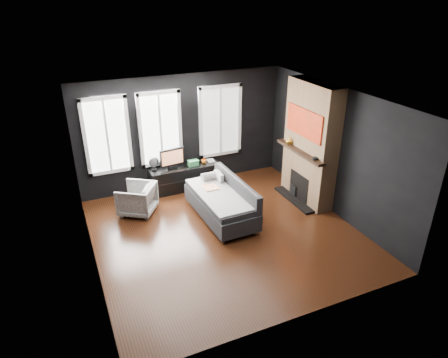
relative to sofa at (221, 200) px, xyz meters
name	(u,v)px	position (x,y,z in m)	size (l,w,h in m)	color
floor	(225,233)	(-0.16, -0.60, -0.42)	(5.00, 5.00, 0.00)	black
ceiling	(226,100)	(-0.16, -0.60, 2.28)	(5.00, 5.00, 0.00)	white
wall_back	(183,132)	(-0.16, 1.90, 0.93)	(5.00, 0.02, 2.70)	black
wall_left	(85,198)	(-2.66, -0.60, 0.93)	(0.02, 5.00, 2.70)	black
wall_right	(335,152)	(2.34, -0.60, 0.93)	(0.02, 5.00, 2.70)	black
windows	(162,91)	(-0.61, 1.86, 1.96)	(4.00, 0.16, 1.76)	white
fireplace	(310,144)	(2.14, 0.00, 0.93)	(0.70, 1.62, 2.70)	#93724C
sofa	(221,200)	(0.00, 0.00, 0.00)	(0.98, 1.97, 0.85)	black
stripe_pillow	(219,180)	(0.20, 0.55, 0.19)	(0.08, 0.35, 0.35)	gray
armchair	(137,198)	(-1.57, 0.91, -0.06)	(0.71, 0.67, 0.73)	silver
media_console	(185,177)	(-0.25, 1.64, -0.13)	(1.70, 0.53, 0.58)	black
monitor	(172,157)	(-0.53, 1.64, 0.43)	(0.61, 0.13, 0.55)	black
desk_fan	(154,164)	(-0.96, 1.67, 0.33)	(0.24, 0.24, 0.35)	gray
mug	(204,161)	(0.24, 1.59, 0.22)	(0.13, 0.10, 0.13)	orange
book	(207,157)	(0.37, 1.67, 0.27)	(0.17, 0.02, 0.23)	#BCB096
storage_box	(193,163)	(-0.04, 1.58, 0.23)	(0.24, 0.16, 0.13)	#307B44
mantel_vase	(289,140)	(1.89, 0.45, 0.89)	(0.16, 0.17, 0.16)	gold
mantel_clock	(315,159)	(1.89, -0.55, 0.83)	(0.13, 0.13, 0.04)	black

